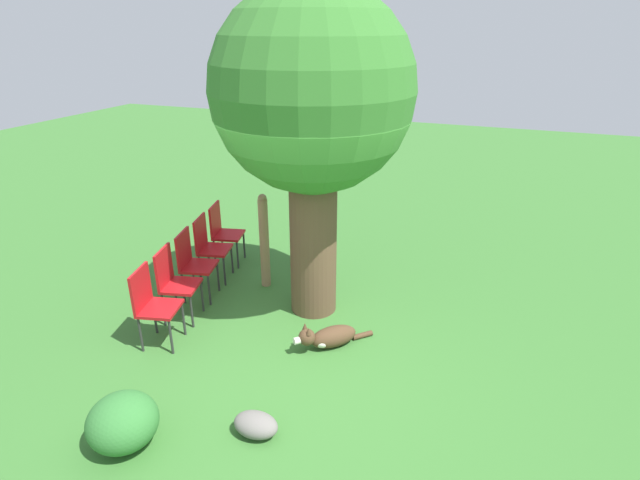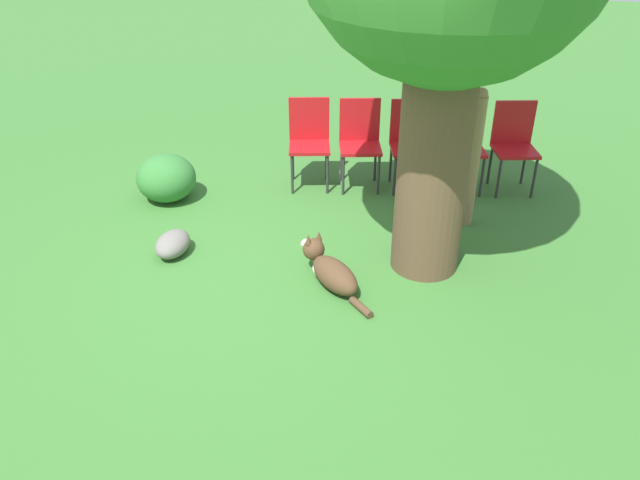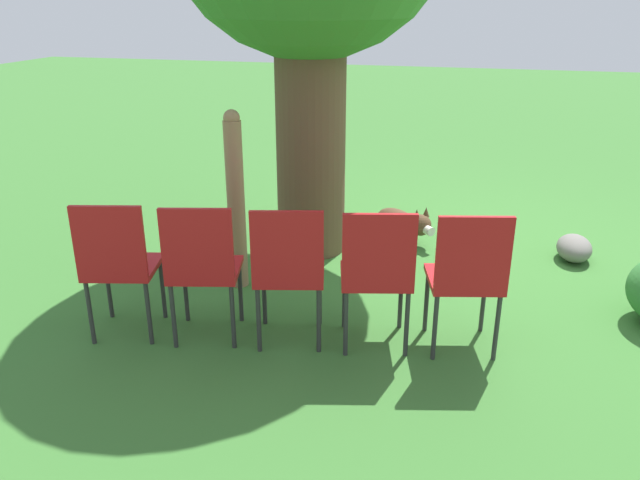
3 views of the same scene
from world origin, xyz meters
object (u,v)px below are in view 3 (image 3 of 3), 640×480
(red_chair_3, at_px, (202,263))
(red_chair_1, at_px, (377,270))
(red_chair_0, at_px, (467,273))
(fence_post, at_px, (236,201))
(red_chair_4, at_px, (118,260))
(red_chair_2, at_px, (289,266))
(dog, at_px, (402,224))

(red_chair_3, bearing_deg, red_chair_1, -94.04)
(red_chair_1, height_order, red_chair_3, same)
(red_chair_0, distance_m, red_chair_3, 1.65)
(red_chair_0, relative_size, red_chair_3, 1.00)
(fence_post, relative_size, red_chair_4, 1.44)
(fence_post, relative_size, red_chair_3, 1.44)
(red_chair_1, xyz_separation_m, red_chair_2, (-0.09, 0.54, 0.00))
(red_chair_1, distance_m, red_chair_3, 1.10)
(red_chair_2, bearing_deg, fence_post, 26.86)
(red_chair_0, distance_m, red_chair_4, 2.20)
(dog, relative_size, red_chair_2, 0.80)
(red_chair_2, bearing_deg, red_chair_0, -94.04)
(dog, bearing_deg, red_chair_3, -68.87)
(red_chair_3, bearing_deg, dog, -38.04)
(red_chair_2, xyz_separation_m, red_chair_4, (-0.18, 1.09, 0.00))
(red_chair_0, bearing_deg, fence_post, 58.06)
(red_chair_2, distance_m, red_chair_3, 0.55)
(dog, bearing_deg, red_chair_0, -26.26)
(fence_post, height_order, red_chair_4, fence_post)
(red_chair_3, bearing_deg, red_chair_0, -94.04)
(red_chair_2, xyz_separation_m, red_chair_3, (-0.09, 0.54, 0.00))
(red_chair_1, height_order, red_chair_2, same)
(red_chair_2, bearing_deg, red_chair_1, -94.04)
(red_chair_1, bearing_deg, fence_post, 47.16)
(fence_post, height_order, red_chair_2, fence_post)
(dog, xyz_separation_m, red_chair_1, (-2.01, -0.09, 0.42))
(dog, xyz_separation_m, red_chair_3, (-2.19, 1.00, 0.42))
(red_chair_0, xyz_separation_m, red_chair_2, (-0.18, 1.09, 0.00))
(dog, height_order, red_chair_4, red_chair_4)
(dog, xyz_separation_m, red_chair_0, (-1.92, -0.63, 0.42))
(red_chair_3, bearing_deg, fence_post, -6.71)
(dog, relative_size, red_chair_1, 0.80)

